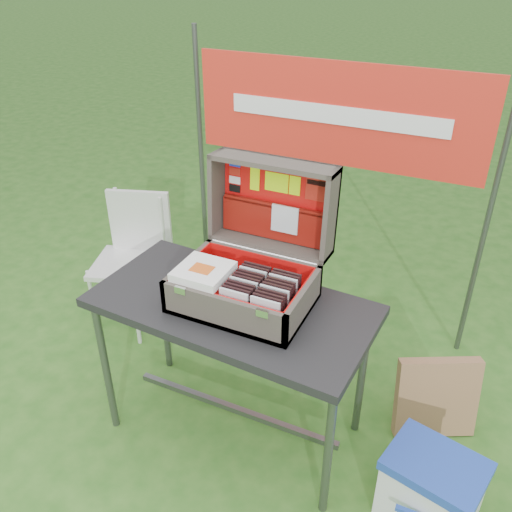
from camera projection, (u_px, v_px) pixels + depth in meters
The scene contains 87 objects.
ground at pixel (248, 431), 2.68m from camera, with size 80.00×80.00×0.00m, color #295E1B.
table at pixel (233, 369), 2.52m from camera, with size 1.21×0.61×0.76m, color black, non-canonical shape.
table_top at pixel (232, 306), 2.34m from camera, with size 1.21×0.61×0.04m, color black.
table_leg_fl at pixel (106, 370), 2.54m from camera, with size 0.04×0.04×0.72m, color #59595B.
table_leg_fr at pixel (328, 452), 2.14m from camera, with size 0.04×0.04×0.72m, color #59595B.
table_leg_bl at pixel (164, 314), 2.92m from camera, with size 0.04×0.04×0.72m, color #59595B.
table_leg_br at pixel (362, 374), 2.52m from camera, with size 0.04×0.04×0.72m, color #59595B.
table_brace at pixel (235, 409), 2.65m from camera, with size 1.06×0.03×0.03m, color #59595B.
suitcase at pixel (249, 242), 2.22m from camera, with size 0.56×0.56×0.54m, color #564E43, non-canonical shape.
suitcase_base_bottom at pixel (243, 302), 2.31m from camera, with size 0.56×0.40×0.02m, color #564E43.
suitcase_base_wall_front at pixel (222, 314), 2.13m from camera, with size 0.56×0.02×0.15m, color #564E43.
suitcase_base_wall_back at pixel (262, 268), 2.43m from camera, with size 0.56×0.02×0.15m, color #564E43.
suitcase_base_wall_left at pixel (188, 274), 2.38m from camera, with size 0.02×0.40×0.15m, color #564E43.
suitcase_base_wall_right at pixel (303, 305), 2.18m from camera, with size 0.02×0.40×0.15m, color #564E43.
suitcase_liner_floor at pixel (243, 299), 2.30m from camera, with size 0.52×0.36×0.01m, color red.
suitcase_latch_left at pixel (180, 290), 2.16m from camera, with size 0.05×0.01×0.03m, color silver.
suitcase_latch_right at pixel (262, 314), 2.02m from camera, with size 0.05×0.01×0.03m, color silver.
suitcase_hinge at pixel (263, 252), 2.40m from camera, with size 0.02×0.02×0.50m, color silver.
suitcase_lid_back at pixel (278, 200), 2.42m from camera, with size 0.56×0.40×0.02m, color #564E43.
suitcase_lid_rim_far at pixel (274, 163), 2.28m from camera, with size 0.56×0.02×0.15m, color #564E43.
suitcase_lid_rim_near at pixel (270, 243), 2.45m from camera, with size 0.56×0.02×0.15m, color #564E43.
suitcase_lid_rim_left at pixel (218, 194), 2.46m from camera, with size 0.02×0.40×0.15m, color #564E43.
suitcase_lid_rim_right at pixel (331, 216), 2.27m from camera, with size 0.02×0.40×0.15m, color #564E43.
suitcase_lid_liner at pixel (276, 201), 2.41m from camera, with size 0.51×0.35×0.01m, color red.
suitcase_liner_wall_front at pixel (224, 309), 2.14m from camera, with size 0.52×0.01×0.13m, color red.
suitcase_liner_wall_back at pixel (261, 267), 2.41m from camera, with size 0.52×0.01×0.13m, color red.
suitcase_liner_wall_left at pixel (191, 273), 2.37m from camera, with size 0.01×0.36×0.13m, color red.
suitcase_liner_wall_right at pixel (300, 302), 2.18m from camera, with size 0.01×0.36×0.13m, color red.
suitcase_lid_pocket at pixel (274, 221), 2.43m from camera, with size 0.50×0.16×0.03m, color maroon.
suitcase_pocket_edge at pixel (274, 205), 2.39m from camera, with size 0.49×0.02×0.02m, color maroon.
suitcase_pocket_cd at pixel (285, 219), 2.38m from camera, with size 0.13×0.13×0.01m, color silver.
lid_sticker_cc_a at pixel (235, 163), 2.41m from camera, with size 0.06×0.03×0.00m, color #1933B2.
lid_sticker_cc_b at pixel (235, 172), 2.43m from camera, with size 0.06×0.03×0.00m, color #AB2014.
lid_sticker_cc_c at pixel (235, 180), 2.45m from camera, with size 0.06×0.03×0.00m, color white.
lid_sticker_cc_d at pixel (235, 188), 2.46m from camera, with size 0.06×0.03×0.00m, color black.
lid_card_neon_tall at pixel (255, 178), 2.40m from camera, with size 0.05×0.11×0.00m, color #BCF60A.
lid_card_neon_main at pixel (277, 182), 2.36m from camera, with size 0.11×0.09×0.00m, color #BCF60A.
lid_card_neon_small at pixel (295, 186), 2.33m from camera, with size 0.05×0.09×0.00m, color #BCF60A.
lid_sticker_band at pixel (317, 190), 2.29m from camera, with size 0.10×0.10×0.00m, color #AB2014.
lid_sticker_band_bar at pixel (317, 183), 2.28m from camera, with size 0.09×0.02×0.00m, color black.
cd_left_0 at pixel (234, 306), 2.13m from camera, with size 0.12×0.01×0.14m, color silver.
cd_left_1 at pixel (236, 303), 2.15m from camera, with size 0.12×0.01×0.14m, color black.
cd_left_2 at pixel (239, 300), 2.17m from camera, with size 0.12×0.01×0.14m, color black.
cd_left_3 at pixel (241, 297), 2.19m from camera, with size 0.12×0.01×0.14m, color black.
cd_left_4 at pixel (244, 294), 2.20m from camera, with size 0.12×0.01×0.14m, color silver.
cd_left_5 at pixel (246, 292), 2.22m from camera, with size 0.12×0.01×0.14m, color black.
cd_left_6 at pixel (249, 289), 2.24m from camera, with size 0.12×0.01×0.14m, color black.
cd_left_7 at pixel (251, 286), 2.25m from camera, with size 0.12×0.01×0.14m, color black.
cd_left_8 at pixel (253, 284), 2.27m from camera, with size 0.12×0.01×0.14m, color silver.
cd_left_9 at pixel (255, 281), 2.29m from camera, with size 0.12×0.01×0.14m, color black.
cd_left_10 at pixel (258, 278), 2.31m from camera, with size 0.12×0.01×0.14m, color black.
cd_right_0 at pixel (265, 315), 2.09m from camera, with size 0.12×0.01×0.14m, color silver.
cd_right_1 at pixel (267, 312), 2.10m from camera, with size 0.12×0.01×0.14m, color black.
cd_right_2 at pixel (270, 309), 2.12m from camera, with size 0.12×0.01×0.14m, color black.
cd_right_3 at pixel (272, 306), 2.14m from camera, with size 0.12×0.01×0.14m, color black.
cd_right_4 at pixel (274, 303), 2.15m from camera, with size 0.12×0.01×0.14m, color silver.
cd_right_5 at pixel (276, 300), 2.17m from camera, with size 0.12×0.01×0.14m, color black.
cd_right_6 at pixel (279, 297), 2.19m from camera, with size 0.12×0.01×0.14m, color black.
cd_right_7 at pixel (281, 294), 2.21m from camera, with size 0.12×0.01×0.14m, color black.
cd_right_8 at pixel (283, 291), 2.22m from camera, with size 0.12×0.01×0.14m, color silver.
cd_right_9 at pixel (285, 289), 2.24m from camera, with size 0.12×0.01×0.14m, color black.
cd_right_10 at pixel (287, 286), 2.26m from camera, with size 0.12×0.01×0.14m, color black.
songbook_0 at pixel (204, 274), 2.23m from camera, with size 0.21×0.21×0.01m, color white.
songbook_1 at pixel (203, 273), 2.23m from camera, with size 0.21×0.21×0.01m, color white.
songbook_2 at pixel (203, 272), 2.23m from camera, with size 0.21×0.21×0.01m, color white.
songbook_3 at pixel (203, 271), 2.23m from camera, with size 0.21×0.21×0.01m, color white.
songbook_4 at pixel (203, 270), 2.22m from camera, with size 0.21×0.21×0.01m, color white.
songbook_5 at pixel (203, 269), 2.22m from camera, with size 0.21×0.21×0.01m, color white.
songbook_6 at pixel (203, 268), 2.22m from camera, with size 0.21×0.21×0.01m, color white.
songbook_graphic at pixel (202, 269), 2.21m from camera, with size 0.09×0.07×0.00m, color #D85919.
cooler at pixel (431, 489), 2.21m from camera, with size 0.38×0.29×0.33m, color white, non-canonical shape.
cooler_body at pixel (430, 493), 2.23m from camera, with size 0.36×0.27×0.29m, color white.
cooler_lid at pixel (437, 466), 2.14m from camera, with size 0.38×0.29×0.04m, color #2043AC.
chair at pixel (126, 266), 3.24m from camera, with size 0.38×0.41×0.83m, color silver, non-canonical shape.
chair_seat at pixel (126, 264), 3.23m from camera, with size 0.38×0.38×0.03m, color silver.
chair_backrest at pixel (140, 221), 3.27m from camera, with size 0.38×0.03×0.40m, color silver.
chair_leg_fl at pixel (93, 301), 3.28m from camera, with size 0.02×0.02×0.42m, color silver.
chair_leg_fr at pixel (136, 314), 3.16m from camera, with size 0.02×0.02×0.42m, color silver.
chair_leg_bl at pixel (125, 275), 3.53m from camera, with size 0.02×0.02×0.42m, color silver.
chair_leg_br at pixel (167, 287), 3.41m from camera, with size 0.02×0.02×0.42m, color silver.
chair_upright_left at pixel (119, 218), 3.33m from camera, with size 0.02×0.02×0.40m, color silver.
chair_upright_right at pixel (163, 228), 3.21m from camera, with size 0.02×0.02×0.40m, color silver.
cardboard_box at pixel (437, 397), 2.60m from camera, with size 0.39×0.06×0.41m, color #A4734D.
banner_post_left at pixel (202, 168), 3.42m from camera, with size 0.03×0.03×1.70m, color #59595B.
banner_post_right at pixel (487, 220), 2.79m from camera, with size 0.03×0.03×1.70m, color #59595B.
banner at pixel (336, 114), 2.87m from camera, with size 1.60×0.01×0.55m, color red.
banner_text at pixel (335, 115), 2.86m from camera, with size 1.20×0.00×0.10m, color white.
Camera 1 is at (0.83, -1.67, 2.12)m, focal length 38.00 mm.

